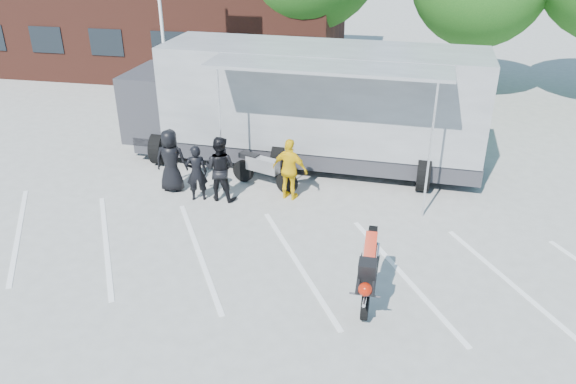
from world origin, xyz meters
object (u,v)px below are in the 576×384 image
(stunt_bike_rider, at_px, (367,300))
(spectator_leather_a, at_px, (171,161))
(spectator_leather_c, at_px, (220,169))
(spectator_hivis, at_px, (290,170))
(parked_motorcycle, at_px, (265,187))
(spectator_leather_b, at_px, (197,173))
(transporter_truck, at_px, (305,163))

(stunt_bike_rider, xyz_separation_m, spectator_leather_a, (-5.92, 4.17, 0.92))
(spectator_leather_c, relative_size, spectator_hivis, 1.05)
(parked_motorcycle, distance_m, spectator_leather_b, 2.16)
(transporter_truck, relative_size, spectator_leather_b, 7.23)
(transporter_truck, distance_m, spectator_leather_c, 3.64)
(transporter_truck, relative_size, spectator_hivis, 6.63)
(spectator_leather_a, bearing_deg, spectator_leather_b, 149.58)
(spectator_leather_b, distance_m, spectator_hivis, 2.59)
(parked_motorcycle, xyz_separation_m, spectator_leather_b, (-1.66, -1.13, 0.81))
(spectator_leather_a, bearing_deg, stunt_bike_rider, 139.50)
(parked_motorcycle, relative_size, spectator_leather_b, 1.38)
(spectator_leather_c, bearing_deg, stunt_bike_rider, 144.45)
(spectator_leather_c, bearing_deg, spectator_leather_a, -3.85)
(parked_motorcycle, distance_m, stunt_bike_rider, 5.91)
(parked_motorcycle, height_order, stunt_bike_rider, stunt_bike_rider)
(transporter_truck, height_order, stunt_bike_rider, transporter_truck)
(transporter_truck, height_order, spectator_leather_b, transporter_truck)
(spectator_leather_a, xyz_separation_m, spectator_hivis, (3.44, 0.13, -0.04))
(transporter_truck, xyz_separation_m, spectator_leather_c, (-1.89, -2.97, 0.93))
(parked_motorcycle, height_order, spectator_leather_c, spectator_leather_c)
(parked_motorcycle, height_order, spectator_hivis, spectator_hivis)
(spectator_hivis, bearing_deg, spectator_leather_c, 25.96)
(spectator_leather_b, relative_size, spectator_hivis, 0.92)
(parked_motorcycle, distance_m, spectator_hivis, 1.37)
(parked_motorcycle, relative_size, spectator_leather_c, 1.21)
(parked_motorcycle, bearing_deg, stunt_bike_rider, -125.17)
(stunt_bike_rider, height_order, spectator_hivis, spectator_hivis)
(spectator_leather_a, xyz_separation_m, spectator_leather_b, (0.91, -0.43, -0.11))
(parked_motorcycle, relative_size, stunt_bike_rider, 1.20)
(transporter_truck, xyz_separation_m, spectator_hivis, (0.00, -2.57, 0.89))
(transporter_truck, bearing_deg, spectator_hivis, -87.39)
(stunt_bike_rider, relative_size, spectator_leather_a, 1.01)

